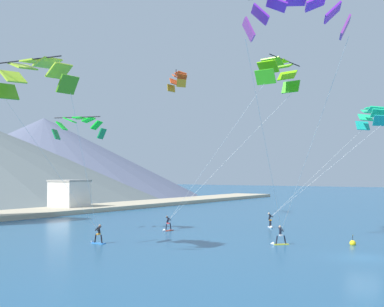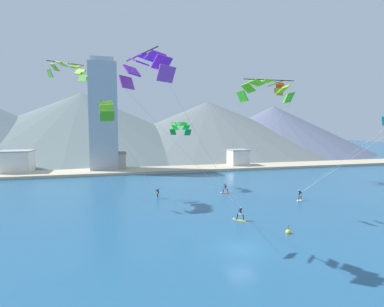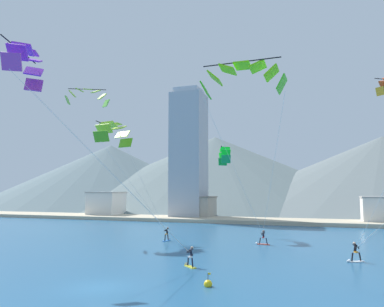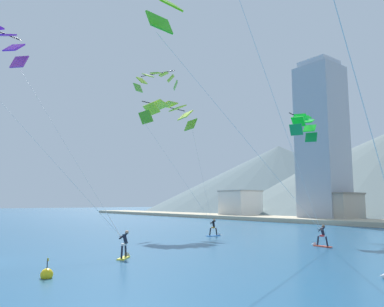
% 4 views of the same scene
% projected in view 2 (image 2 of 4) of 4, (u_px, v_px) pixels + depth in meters
% --- Properties ---
extents(ground_plane, '(400.00, 400.00, 0.00)m').
position_uv_depth(ground_plane, '(241.00, 249.00, 28.27)').
color(ground_plane, '#23567F').
extents(kitesurfer_near_lead, '(1.53, 1.50, 1.77)m').
position_uv_depth(kitesurfer_near_lead, '(239.00, 216.00, 37.07)').
color(kitesurfer_near_lead, yellow).
rests_on(kitesurfer_near_lead, ground).
extents(kitesurfer_near_trail, '(0.59, 1.76, 1.79)m').
position_uv_depth(kitesurfer_near_trail, '(158.00, 195.00, 48.82)').
color(kitesurfer_near_trail, '#337FDB').
rests_on(kitesurfer_near_trail, ground).
extents(kitesurfer_mid_center, '(1.76, 0.61, 1.73)m').
position_uv_depth(kitesurfer_mid_center, '(224.00, 190.00, 52.34)').
color(kitesurfer_mid_center, '#E54C33').
rests_on(kitesurfer_mid_center, ground).
extents(kitesurfer_far_left, '(1.68, 1.27, 1.82)m').
position_uv_depth(kitesurfer_far_left, '(299.00, 197.00, 46.89)').
color(kitesurfer_far_left, white).
rests_on(kitesurfer_far_left, ground).
extents(parafoil_kite_near_lead, '(14.27, 9.53, 16.55)m').
position_uv_depth(parafoil_kite_near_lead, '(147.00, 68.00, 26.44)').
color(parafoil_kite_near_lead, purple).
extents(parafoil_kite_near_trail, '(8.95, 7.61, 14.07)m').
position_uv_depth(parafoil_kite_near_trail, '(106.00, 109.00, 45.18)').
color(parafoil_kite_near_trail, '#52A31B').
extents(parafoil_kite_mid_center, '(7.61, 13.91, 16.25)m').
position_uv_depth(parafoil_kite_mid_center, '(266.00, 89.00, 38.61)').
color(parafoil_kite_mid_center, '#3BC41B').
extents(parafoil_kite_distant_high_outer, '(3.14, 6.03, 2.42)m').
position_uv_depth(parafoil_kite_distant_high_outer, '(180.00, 127.00, 56.84)').
color(parafoil_kite_distant_high_outer, '#149244').
extents(parafoil_kite_distant_low_drift, '(4.21, 4.90, 2.61)m').
position_uv_depth(parafoil_kite_distant_low_drift, '(280.00, 87.00, 63.93)').
color(parafoil_kite_distant_low_drift, olive).
extents(parafoil_kite_distant_mid_solo, '(5.59, 5.05, 2.67)m').
position_uv_depth(parafoil_kite_distant_mid_solo, '(68.00, 69.00, 44.72)').
color(parafoil_kite_distant_mid_solo, '#67BE40').
extents(race_marker_buoy, '(0.56, 0.56, 1.02)m').
position_uv_depth(race_marker_buoy, '(288.00, 232.00, 32.49)').
color(race_marker_buoy, yellow).
rests_on(race_marker_buoy, ground).
extents(shoreline_strip, '(180.00, 10.00, 0.70)m').
position_uv_depth(shoreline_strip, '(158.00, 170.00, 79.10)').
color(shoreline_strip, '#BCAD8E').
rests_on(shoreline_strip, ground).
extents(shore_building_harbour_front, '(8.91, 7.21, 5.00)m').
position_uv_depth(shore_building_harbour_front, '(109.00, 162.00, 79.30)').
color(shore_building_harbour_front, '#A89E8E').
rests_on(shore_building_harbour_front, ground).
extents(shore_building_promenade_mid, '(7.35, 7.03, 5.95)m').
position_uv_depth(shore_building_promenade_mid, '(17.00, 162.00, 73.16)').
color(shore_building_promenade_mid, silver).
rests_on(shore_building_promenade_mid, ground).
extents(shore_building_quay_east, '(5.29, 5.34, 5.21)m').
position_uv_depth(shore_building_quay_east, '(238.00, 158.00, 86.79)').
color(shore_building_quay_east, silver).
rests_on(shore_building_quay_east, ground).
extents(highrise_tower, '(7.00, 7.00, 29.11)m').
position_uv_depth(highrise_tower, '(104.00, 117.00, 77.75)').
color(highrise_tower, '#A8ADB7').
rests_on(highrise_tower, ground).
extents(mountain_peak_west_ridge, '(118.21, 118.21, 24.10)m').
position_uv_depth(mountain_peak_west_ridge, '(208.00, 127.00, 146.41)').
color(mountain_peak_west_ridge, slate).
rests_on(mountain_peak_west_ridge, ground).
extents(mountain_peak_central_summit, '(88.89, 88.89, 22.10)m').
position_uv_depth(mountain_peak_central_summit, '(273.00, 129.00, 147.38)').
color(mountain_peak_central_summit, slate).
rests_on(mountain_peak_central_summit, ground).
extents(mountain_peak_east_shoulder, '(124.73, 124.73, 26.97)m').
position_uv_depth(mountain_peak_east_shoulder, '(82.00, 123.00, 134.58)').
color(mountain_peak_east_shoulder, slate).
rests_on(mountain_peak_east_shoulder, ground).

